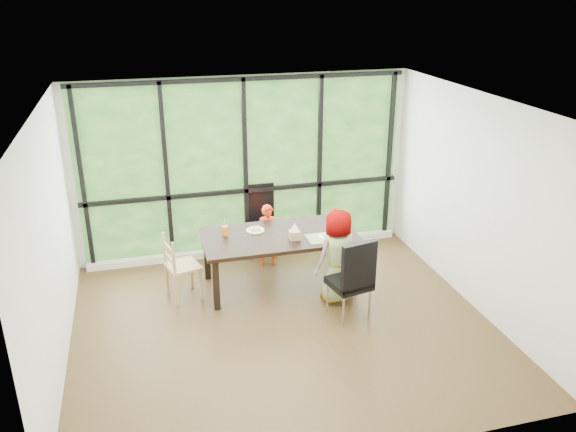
# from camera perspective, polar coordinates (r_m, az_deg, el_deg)

# --- Properties ---
(ground) EXTENTS (5.00, 5.00, 0.00)m
(ground) POSITION_cam_1_polar(r_m,az_deg,el_deg) (7.25, -0.48, -10.63)
(ground) COLOR black
(ground) RESTS_ON ground
(back_wall) EXTENTS (5.00, 0.00, 5.00)m
(back_wall) POSITION_cam_1_polar(r_m,az_deg,el_deg) (8.69, -4.26, 4.80)
(back_wall) COLOR silver
(back_wall) RESTS_ON ground
(foliage_backdrop) EXTENTS (4.80, 0.02, 2.65)m
(foliage_backdrop) POSITION_cam_1_polar(r_m,az_deg,el_deg) (8.67, -4.23, 4.76)
(foliage_backdrop) COLOR #1D4C19
(foliage_backdrop) RESTS_ON back_wall
(window_mullions) EXTENTS (4.80, 0.06, 2.65)m
(window_mullions) POSITION_cam_1_polar(r_m,az_deg,el_deg) (8.64, -4.18, 4.68)
(window_mullions) COLOR black
(window_mullions) RESTS_ON back_wall
(window_sill) EXTENTS (4.80, 0.12, 0.10)m
(window_sill) POSITION_cam_1_polar(r_m,az_deg,el_deg) (9.07, -3.91, -3.25)
(window_sill) COLOR silver
(window_sill) RESTS_ON ground
(dining_table) EXTENTS (2.13, 1.20, 0.75)m
(dining_table) POSITION_cam_1_polar(r_m,az_deg,el_deg) (7.98, -0.88, -4.31)
(dining_table) COLOR black
(dining_table) RESTS_ON ground
(chair_window_leather) EXTENTS (0.48, 0.48, 1.08)m
(chair_window_leather) POSITION_cam_1_polar(r_m,az_deg,el_deg) (8.81, -2.64, -0.53)
(chair_window_leather) COLOR black
(chair_window_leather) RESTS_ON ground
(chair_interior_leather) EXTENTS (0.54, 0.54, 1.08)m
(chair_interior_leather) POSITION_cam_1_polar(r_m,az_deg,el_deg) (7.21, 6.03, -6.00)
(chair_interior_leather) COLOR black
(chair_interior_leather) RESTS_ON ground
(chair_end_beech) EXTENTS (0.49, 0.51, 0.90)m
(chair_end_beech) POSITION_cam_1_polar(r_m,az_deg,el_deg) (7.77, -10.26, -4.85)
(chair_end_beech) COLOR #A77F5C
(chair_end_beech) RESTS_ON ground
(child_toddler) EXTENTS (0.37, 0.27, 0.93)m
(child_toddler) POSITION_cam_1_polar(r_m,az_deg,el_deg) (8.50, -1.94, -1.91)
(child_toddler) COLOR red
(child_toddler) RESTS_ON ground
(child_older) EXTENTS (0.70, 0.55, 1.26)m
(child_older) POSITION_cam_1_polar(r_m,az_deg,el_deg) (7.52, 4.75, -3.95)
(child_older) COLOR slate
(child_older) RESTS_ON ground
(placemat) EXTENTS (0.46, 0.34, 0.01)m
(placemat) POSITION_cam_1_polar(r_m,az_deg,el_deg) (7.74, 3.60, -2.14)
(placemat) COLOR tan
(placemat) RESTS_ON dining_table
(plate_far) EXTENTS (0.25, 0.25, 0.02)m
(plate_far) POSITION_cam_1_polar(r_m,az_deg,el_deg) (7.95, -3.22, -1.41)
(plate_far) COLOR white
(plate_far) RESTS_ON dining_table
(plate_near) EXTENTS (0.23, 0.23, 0.01)m
(plate_near) POSITION_cam_1_polar(r_m,az_deg,el_deg) (7.76, 3.81, -2.03)
(plate_near) COLOR white
(plate_near) RESTS_ON dining_table
(orange_cup) EXTENTS (0.08, 0.08, 0.13)m
(orange_cup) POSITION_cam_1_polar(r_m,az_deg,el_deg) (7.83, -6.18, -1.44)
(orange_cup) COLOR orange
(orange_cup) RESTS_ON dining_table
(green_cup) EXTENTS (0.08, 0.08, 0.13)m
(green_cup) POSITION_cam_1_polar(r_m,az_deg,el_deg) (7.75, 5.73, -1.66)
(green_cup) COLOR #32CE22
(green_cup) RESTS_ON dining_table
(white_mug) EXTENTS (0.08, 0.08, 0.08)m
(white_mug) POSITION_cam_1_polar(r_m,az_deg,el_deg) (8.14, 5.62, -0.66)
(white_mug) COLOR white
(white_mug) RESTS_ON dining_table
(tissue_box) EXTENTS (0.13, 0.13, 0.12)m
(tissue_box) POSITION_cam_1_polar(r_m,az_deg,el_deg) (7.67, 0.65, -1.86)
(tissue_box) COLOR tan
(tissue_box) RESTS_ON dining_table
(crepe_rolls_far) EXTENTS (0.15, 0.12, 0.04)m
(crepe_rolls_far) POSITION_cam_1_polar(r_m,az_deg,el_deg) (7.94, -3.23, -1.24)
(crepe_rolls_far) COLOR tan
(crepe_rolls_far) RESTS_ON plate_far
(crepe_rolls_near) EXTENTS (0.10, 0.12, 0.04)m
(crepe_rolls_near) POSITION_cam_1_polar(r_m,az_deg,el_deg) (7.75, 3.82, -1.86)
(crepe_rolls_near) COLOR tan
(crepe_rolls_near) RESTS_ON plate_near
(straw_white) EXTENTS (0.01, 0.04, 0.20)m
(straw_white) POSITION_cam_1_polar(r_m,az_deg,el_deg) (7.79, -6.21, -0.74)
(straw_white) COLOR white
(straw_white) RESTS_ON orange_cup
(straw_pink) EXTENTS (0.01, 0.04, 0.20)m
(straw_pink) POSITION_cam_1_polar(r_m,az_deg,el_deg) (7.71, 5.76, -0.94)
(straw_pink) COLOR pink
(straw_pink) RESTS_ON green_cup
(tissue) EXTENTS (0.12, 0.12, 0.11)m
(tissue) POSITION_cam_1_polar(r_m,az_deg,el_deg) (7.63, 0.65, -1.09)
(tissue) COLOR white
(tissue) RESTS_ON tissue_box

